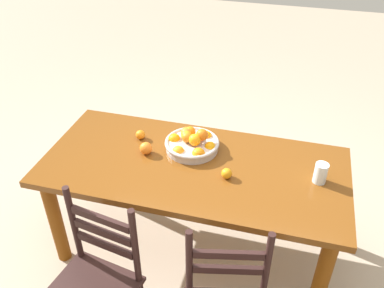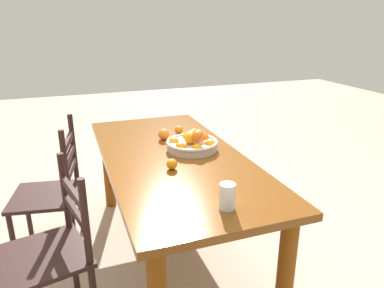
% 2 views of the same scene
% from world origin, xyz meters
% --- Properties ---
extents(ground_plane, '(12.00, 12.00, 0.00)m').
position_xyz_m(ground_plane, '(0.00, 0.00, 0.00)').
color(ground_plane, tan).
extents(dining_table, '(1.88, 0.86, 0.74)m').
position_xyz_m(dining_table, '(0.00, 0.00, 0.63)').
color(dining_table, brown).
rests_on(dining_table, ground).
extents(chair_near_window, '(0.51, 0.51, 0.95)m').
position_xyz_m(chair_near_window, '(0.34, 0.77, 0.44)').
color(chair_near_window, black).
rests_on(chair_near_window, ground).
extents(fruit_bowl, '(0.35, 0.35, 0.15)m').
position_xyz_m(fruit_bowl, '(0.05, -0.15, 0.79)').
color(fruit_bowl, beige).
rests_on(fruit_bowl, dining_table).
extents(orange_loose_0, '(0.06, 0.06, 0.06)m').
position_xyz_m(orange_loose_0, '(-0.22, 0.07, 0.78)').
color(orange_loose_0, orange).
rests_on(orange_loose_0, dining_table).
extents(orange_loose_1, '(0.08, 0.08, 0.08)m').
position_xyz_m(orange_loose_1, '(0.32, -0.03, 0.78)').
color(orange_loose_1, orange).
rests_on(orange_loose_1, dining_table).
extents(orange_loose_2, '(0.06, 0.06, 0.06)m').
position_xyz_m(orange_loose_2, '(0.41, -0.17, 0.77)').
color(orange_loose_2, orange).
rests_on(orange_loose_2, dining_table).
extents(drinking_glass, '(0.08, 0.08, 0.13)m').
position_xyz_m(drinking_glass, '(-0.75, -0.03, 0.81)').
color(drinking_glass, silver).
rests_on(drinking_glass, dining_table).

